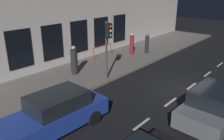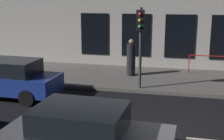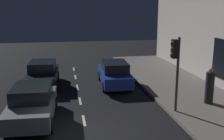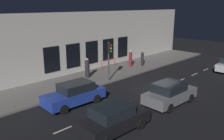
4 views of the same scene
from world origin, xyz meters
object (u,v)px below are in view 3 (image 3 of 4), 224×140
parked_car_0 (114,74)px  traffic_light (176,60)px  parked_car_1 (32,104)px  pedestrian_0 (210,87)px  parked_car_3 (43,74)px

parked_car_0 → traffic_light: bearing=-68.2°
parked_car_1 → pedestrian_0: pedestrian_0 is taller
parked_car_0 → parked_car_1: (-4.60, -4.76, 0.00)m
traffic_light → pedestrian_0: 2.86m
traffic_light → parked_car_3: traffic_light is taller
parked_car_0 → parked_car_3: bearing=173.4°
parked_car_0 → pedestrian_0: pedestrian_0 is taller
traffic_light → parked_car_0: bearing=109.3°
parked_car_3 → pedestrian_0: bearing=151.1°
traffic_light → parked_car_3: (-6.34, 5.92, -1.84)m
parked_car_0 → parked_car_1: bearing=-131.4°
parked_car_3 → pedestrian_0: pedestrian_0 is taller
pedestrian_0 → parked_car_1: bearing=55.1°
traffic_light → parked_car_0: (-1.82, 5.20, -1.84)m
pedestrian_0 → traffic_light: bearing=71.3°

